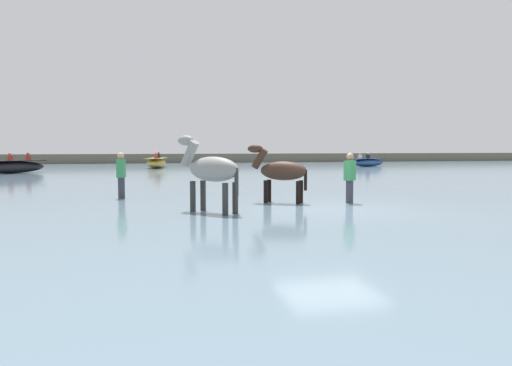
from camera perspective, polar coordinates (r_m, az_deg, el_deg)
ground_plane at (r=12.23m, az=8.89°, el=-4.14°), size 120.00×120.00×0.00m
water_surface at (r=21.76m, az=-1.02°, el=-0.06°), size 90.00×90.00×0.26m
horse_lead_dark_bay at (r=13.02m, az=2.99°, el=1.27°), size 1.60×1.16×1.85m
horse_trailing_grey at (r=11.15m, az=-5.41°, el=1.42°), size 1.47×1.68×2.07m
boat_mid_outer at (r=31.20m, az=-27.30°, el=1.73°), size 3.90×3.26×1.24m
boat_near_starboard at (r=38.90m, az=13.19°, el=2.43°), size 3.30×1.91×1.12m
boat_mid_channel at (r=36.06m, az=-11.81°, el=2.38°), size 1.93×4.29×1.21m
person_onlooker_right at (r=13.24m, az=11.15°, el=0.25°), size 0.38×0.35×1.63m
person_spectator_far at (r=14.85m, az=-15.83°, el=0.60°), size 0.27×0.36×1.63m
far_shoreline at (r=47.86m, az=-7.67°, el=2.82°), size 80.00×2.40×1.16m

